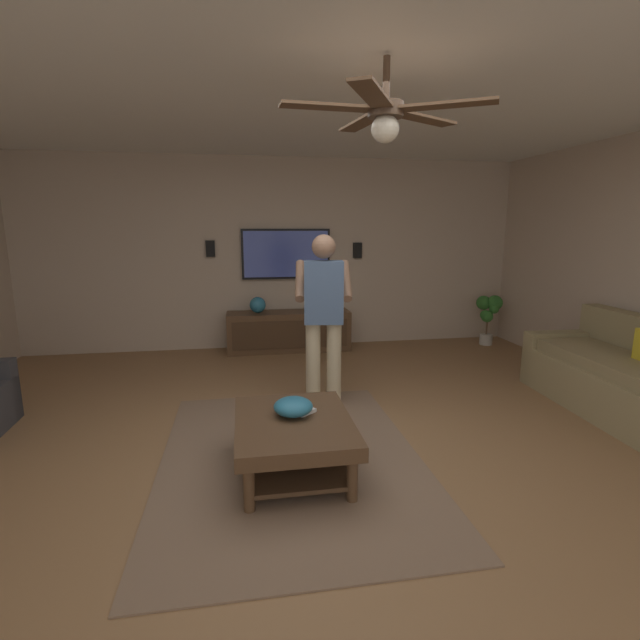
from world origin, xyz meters
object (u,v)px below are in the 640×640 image
at_px(wall_speaker_left, 357,250).
at_px(ceiling_fan, 386,115).
at_px(remote_black, 299,407).
at_px(potted_plant_short, 489,312).
at_px(remote_white, 307,412).
at_px(vase_round, 258,305).
at_px(person_standing, 324,311).
at_px(wall_speaker_right, 210,249).
at_px(bowl, 293,407).
at_px(couch, 625,380).
at_px(coffee_table, 294,433).
at_px(media_console, 289,331).
at_px(tv, 286,254).

xyz_separation_m(wall_speaker_left, ceiling_fan, (-3.87, 0.83, 0.95)).
bearing_deg(remote_black, potted_plant_short, -167.16).
xyz_separation_m(remote_white, vase_round, (3.23, 0.22, 0.25)).
bearing_deg(person_standing, remote_black, 168.77).
height_order(potted_plant_short, wall_speaker_right, wall_speaker_right).
distance_m(person_standing, wall_speaker_left, 2.55).
height_order(bowl, remote_white, bowl).
relative_size(remote_black, wall_speaker_right, 0.68).
distance_m(couch, coffee_table, 3.21).
relative_size(couch, coffee_table, 1.94).
bearing_deg(couch, coffee_table, 12.66).
bearing_deg(media_console, person_standing, 3.35).
height_order(coffee_table, person_standing, person_standing).
bearing_deg(bowl, potted_plant_short, -46.26).
xyz_separation_m(potted_plant_short, wall_speaker_right, (0.41, 3.96, 0.92)).
bearing_deg(remote_black, coffee_table, 41.28).
relative_size(vase_round, wall_speaker_right, 1.00).
distance_m(tv, wall_speaker_right, 1.04).
height_order(potted_plant_short, ceiling_fan, ceiling_fan).
bearing_deg(person_standing, couch, -95.42).
distance_m(tv, vase_round, 0.83).
bearing_deg(bowl, media_console, -5.28).
distance_m(vase_round, wall_speaker_right, 1.01).
height_order(tv, remote_white, tv).
relative_size(person_standing, remote_white, 10.93).
bearing_deg(wall_speaker_left, media_console, 103.77).
xyz_separation_m(remote_white, wall_speaker_left, (3.49, -1.24, 0.96)).
distance_m(couch, potted_plant_short, 2.60).
height_order(media_console, person_standing, person_standing).
xyz_separation_m(tv, remote_black, (-3.37, 0.25, -0.92)).
bearing_deg(remote_black, wall_speaker_left, -141.10).
bearing_deg(media_console, potted_plant_short, 86.94).
xyz_separation_m(media_console, wall_speaker_left, (0.25, -1.04, 1.10)).
bearing_deg(wall_speaker_left, bowl, 159.09).
xyz_separation_m(person_standing, potted_plant_short, (1.93, -2.80, -0.44)).
relative_size(tv, wall_speaker_right, 5.64).
distance_m(bowl, remote_black, 0.13).
bearing_deg(wall_speaker_right, remote_black, -166.86).
xyz_separation_m(bowl, remote_white, (0.00, -0.10, -0.05)).
relative_size(media_console, wall_speaker_right, 7.73).
distance_m(media_console, vase_round, 0.57).
bearing_deg(remote_white, media_console, 49.12).
xyz_separation_m(tv, wall_speaker_left, (0.01, -1.04, 0.04)).
xyz_separation_m(remote_white, wall_speaker_right, (3.49, 0.84, 1.00)).
bearing_deg(ceiling_fan, wall_speaker_left, -12.10).
relative_size(bowl, remote_white, 1.85).
xyz_separation_m(remote_black, wall_speaker_left, (3.38, -1.28, 0.96)).
xyz_separation_m(couch, wall_speaker_right, (3.00, 3.88, 1.10)).
bearing_deg(media_console, ceiling_fan, 3.28).
bearing_deg(person_standing, vase_round, 22.87).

